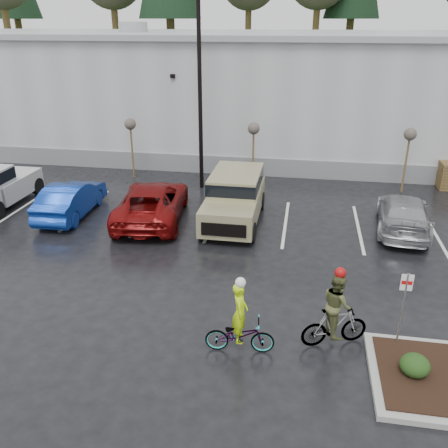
% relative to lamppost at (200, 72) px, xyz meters
% --- Properties ---
extents(ground, '(120.00, 120.00, 0.00)m').
position_rel_lamppost_xyz_m(ground, '(4.00, -12.00, -5.69)').
color(ground, black).
rests_on(ground, ground).
extents(warehouse, '(60.50, 15.50, 7.20)m').
position_rel_lamppost_xyz_m(warehouse, '(4.00, 9.99, -2.04)').
color(warehouse, '#AAABAE').
rests_on(warehouse, ground).
extents(wooded_ridge, '(80.00, 25.00, 6.00)m').
position_rel_lamppost_xyz_m(wooded_ridge, '(4.00, 33.00, -2.69)').
color(wooded_ridge, '#1F3717').
rests_on(wooded_ridge, ground).
extents(lamppost, '(0.50, 1.00, 9.22)m').
position_rel_lamppost_xyz_m(lamppost, '(0.00, 0.00, 0.00)').
color(lamppost, black).
rests_on(lamppost, ground).
extents(sapling_west, '(0.60, 0.60, 3.20)m').
position_rel_lamppost_xyz_m(sapling_west, '(-4.00, 1.00, -2.96)').
color(sapling_west, '#513C20').
rests_on(sapling_west, ground).
extents(sapling_mid, '(0.60, 0.60, 3.20)m').
position_rel_lamppost_xyz_m(sapling_mid, '(2.50, 1.00, -2.96)').
color(sapling_mid, '#513C20').
rests_on(sapling_mid, ground).
extents(sapling_east, '(0.60, 0.60, 3.20)m').
position_rel_lamppost_xyz_m(sapling_east, '(10.00, 1.00, -2.96)').
color(sapling_east, '#513C20').
rests_on(sapling_east, ground).
extents(shrub_a, '(0.70, 0.70, 0.52)m').
position_rel_lamppost_xyz_m(shrub_a, '(8.00, -13.00, -5.27)').
color(shrub_a, black).
rests_on(shrub_a, curb_island).
extents(fire_lane_sign, '(0.30, 0.05, 2.20)m').
position_rel_lamppost_xyz_m(fire_lane_sign, '(7.80, -11.80, -4.28)').
color(fire_lane_sign, gray).
rests_on(fire_lane_sign, ground).
extents(pickup_white, '(2.10, 5.20, 1.96)m').
position_rel_lamppost_xyz_m(pickup_white, '(-8.67, -3.86, -4.71)').
color(pickup_white, '#BCBBB7').
rests_on(pickup_white, ground).
extents(car_blue, '(1.77, 4.59, 1.49)m').
position_rel_lamppost_xyz_m(car_blue, '(-4.80, -4.66, -4.94)').
color(car_blue, '#0D3199').
rests_on(car_blue, ground).
extents(car_red, '(3.31, 5.93, 1.57)m').
position_rel_lamppost_xyz_m(car_red, '(-1.17, -4.51, -4.90)').
color(car_red, maroon).
rests_on(car_red, ground).
extents(suv_tan, '(2.20, 5.10, 2.06)m').
position_rel_lamppost_xyz_m(suv_tan, '(2.33, -4.28, -4.66)').
color(suv_tan, '#948E64').
rests_on(suv_tan, ground).
extents(car_far_silver, '(2.53, 5.09, 1.42)m').
position_rel_lamppost_xyz_m(car_far_silver, '(9.20, -3.83, -4.97)').
color(car_far_silver, '#A5A8AD').
rests_on(car_far_silver, ground).
extents(cyclist_hivis, '(1.83, 0.78, 2.17)m').
position_rel_lamppost_xyz_m(cyclist_hivis, '(3.76, -12.64, -5.01)').
color(cyclist_hivis, '#3F3F44').
rests_on(cyclist_hivis, ground).
extents(cyclist_olive, '(1.82, 1.12, 2.28)m').
position_rel_lamppost_xyz_m(cyclist_olive, '(6.17, -11.93, -4.85)').
color(cyclist_olive, '#3F3F44').
rests_on(cyclist_olive, ground).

